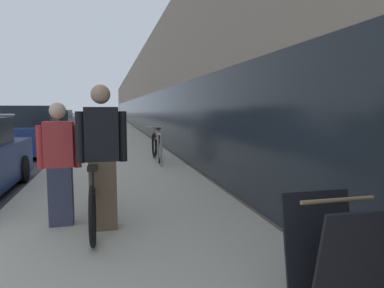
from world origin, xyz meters
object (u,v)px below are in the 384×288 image
Objects in this scene: parked_sedan_far at (55,126)px; person_rider at (102,157)px; tandem_bicycle at (95,195)px; bike_rack_hoop at (160,146)px; cruiser_bike_nearest at (157,146)px; vintage_roadster_curbside at (33,132)px; sandwich_board_sign at (335,261)px; person_bystander at (60,164)px.

person_rider is at bearing -79.99° from parked_sedan_far.
tandem_bicycle and bike_rack_hoop have the same top height.
tandem_bicycle is 1.32× the size of cruiser_bike_nearest.
vintage_roadster_curbside is at bearing -89.09° from parked_sedan_far.
parked_sedan_far is at bearing 113.23° from cruiser_bike_nearest.
vintage_roadster_curbside is at bearing 131.77° from bike_rack_hoop.
person_rider is 0.99× the size of cruiser_bike_nearest.
vintage_roadster_curbside is 5.95m from parked_sedan_far.
sandwich_board_sign is at bearing -57.31° from tandem_bicycle.
person_bystander is at bearing -110.75° from cruiser_bike_nearest.
person_rider is 0.38× the size of parked_sedan_far.
cruiser_bike_nearest is 0.38× the size of parked_sedan_far.
cruiser_bike_nearest is (1.43, 5.45, -0.50)m from person_rider.
person_bystander is 4.70m from bike_rack_hoop.
bike_rack_hoop is at bearing 91.66° from sandwich_board_sign.
person_rider is at bearing 124.07° from sandwich_board_sign.
cruiser_bike_nearest reaches higher than bike_rack_hoop.
person_rider is 1.99× the size of sandwich_board_sign.
person_bystander is 14.78m from parked_sedan_far.
tandem_bicycle is at bearing -74.35° from vintage_roadster_curbside.
vintage_roadster_curbside is at bearing 138.55° from cruiser_bike_nearest.
sandwich_board_sign is (1.59, -2.34, -0.45)m from person_rider.
parked_sedan_far reaches higher than tandem_bicycle.
vintage_roadster_curbside is (-3.96, 3.50, 0.23)m from cruiser_bike_nearest.
sandwich_board_sign reaches higher than bike_rack_hoop.
person_rider is 4.78m from bike_rack_hoop.
person_rider is at bearing -74.19° from vintage_roadster_curbside.
person_rider reaches higher than tandem_bicycle.
sandwich_board_sign is 12.02m from vintage_roadster_curbside.
tandem_bicycle is at bearing -109.31° from bike_rack_hoop.
parked_sedan_far reaches higher than cruiser_bike_nearest.
parked_sedan_far is at bearing 98.16° from person_bystander.
parked_sedan_far reaches higher than sandwich_board_sign.
bike_rack_hoop is at bearing 65.91° from person_bystander.
tandem_bicycle is 1.51× the size of person_bystander.
bike_rack_hoop is 0.19× the size of vintage_roadster_curbside.
bike_rack_hoop is (1.49, 4.27, 0.15)m from tandem_bicycle.
bike_rack_hoop is at bearing -48.23° from vintage_roadster_curbside.
cruiser_bike_nearest is (1.54, 5.15, 0.04)m from tandem_bicycle.
tandem_bicycle is 0.60m from person_bystander.
tandem_bicycle is at bearing 110.32° from person_rider.
sandwich_board_sign is at bearing -88.84° from cruiser_bike_nearest.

